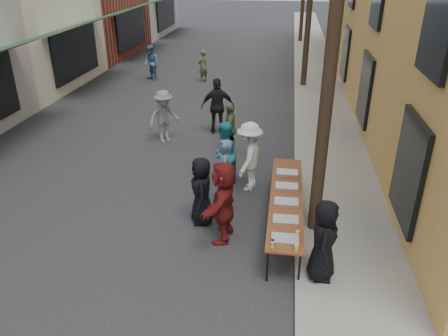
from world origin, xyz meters
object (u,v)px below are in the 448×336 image
(utility_pole_near, at_px, (336,16))
(server, at_px, (324,241))
(catering_tray_sausage, at_px, (285,240))
(guest_front_c, at_px, (224,154))
(serving_table, at_px, (286,199))
(guest_front_a, at_px, (202,191))

(utility_pole_near, xyz_separation_m, server, (0.05, -1.65, -3.61))
(catering_tray_sausage, bearing_deg, utility_pole_near, 68.29)
(guest_front_c, bearing_deg, serving_table, 59.31)
(guest_front_c, distance_m, server, 4.28)
(serving_table, xyz_separation_m, guest_front_c, (-1.63, 1.88, 0.14))
(utility_pole_near, height_order, server, utility_pole_near)
(utility_pole_near, height_order, guest_front_a, utility_pole_near)
(guest_front_a, height_order, server, server)
(utility_pole_near, bearing_deg, catering_tray_sausage, -111.71)
(catering_tray_sausage, bearing_deg, guest_front_c, 114.79)
(serving_table, relative_size, guest_front_a, 2.54)
(catering_tray_sausage, relative_size, server, 0.32)
(serving_table, xyz_separation_m, guest_front_a, (-1.86, -0.06, 0.08))
(server, bearing_deg, guest_front_a, 62.29)
(utility_pole_near, bearing_deg, serving_table, 173.32)
(catering_tray_sausage, height_order, guest_front_c, guest_front_c)
(guest_front_a, height_order, guest_front_c, guest_front_c)
(guest_front_c, xyz_separation_m, server, (2.31, -3.60, 0.04))
(utility_pole_near, height_order, catering_tray_sausage, utility_pole_near)
(catering_tray_sausage, distance_m, guest_front_c, 3.89)
(serving_table, relative_size, guest_front_c, 2.34)
(guest_front_a, xyz_separation_m, server, (2.53, -1.67, 0.10))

